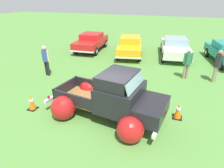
{
  "coord_description": "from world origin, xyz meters",
  "views": [
    {
      "loc": [
        2.32,
        -5.97,
        4.42
      ],
      "look_at": [
        0.0,
        0.84,
        0.99
      ],
      "focal_mm": 30.29,
      "sensor_mm": 36.0,
      "label": 1
    }
  ],
  "objects_px": {
    "lane_cone_0": "(178,111)",
    "spectator_1": "(46,59)",
    "show_car_1": "(130,45)",
    "lane_cone_1": "(32,103)",
    "spectator_2": "(218,64)",
    "show_car_2": "(175,47)",
    "show_car_0": "(91,41)",
    "spectator_0": "(188,62)",
    "vintage_pickup_truck": "(114,100)"
  },
  "relations": [
    {
      "from": "show_car_2",
      "to": "lane_cone_1",
      "type": "distance_m",
      "value": 11.12
    },
    {
      "from": "show_car_2",
      "to": "lane_cone_0",
      "type": "distance_m",
      "value": 8.45
    },
    {
      "from": "spectator_1",
      "to": "lane_cone_1",
      "type": "bearing_deg",
      "value": 39.19
    },
    {
      "from": "show_car_1",
      "to": "lane_cone_1",
      "type": "relative_size",
      "value": 7.59
    },
    {
      "from": "show_car_0",
      "to": "vintage_pickup_truck",
      "type": "bearing_deg",
      "value": 24.82
    },
    {
      "from": "lane_cone_0",
      "to": "spectator_1",
      "type": "bearing_deg",
      "value": 164.59
    },
    {
      "from": "spectator_2",
      "to": "show_car_1",
      "type": "bearing_deg",
      "value": -177.05
    },
    {
      "from": "spectator_0",
      "to": "spectator_1",
      "type": "xyz_separation_m",
      "value": [
        -7.81,
        -2.13,
        0.01
      ]
    },
    {
      "from": "show_car_1",
      "to": "lane_cone_0",
      "type": "relative_size",
      "value": 7.59
    },
    {
      "from": "vintage_pickup_truck",
      "to": "spectator_2",
      "type": "relative_size",
      "value": 2.68
    },
    {
      "from": "show_car_0",
      "to": "spectator_2",
      "type": "relative_size",
      "value": 2.44
    },
    {
      "from": "show_car_1",
      "to": "show_car_2",
      "type": "relative_size",
      "value": 0.98
    },
    {
      "from": "vintage_pickup_truck",
      "to": "spectator_0",
      "type": "height_order",
      "value": "vintage_pickup_truck"
    },
    {
      "from": "show_car_1",
      "to": "lane_cone_1",
      "type": "xyz_separation_m",
      "value": [
        -1.97,
        -9.07,
        -0.47
      ]
    },
    {
      "from": "show_car_0",
      "to": "spectator_0",
      "type": "xyz_separation_m",
      "value": [
        7.65,
        -3.85,
        0.23
      ]
    },
    {
      "from": "spectator_0",
      "to": "spectator_2",
      "type": "relative_size",
      "value": 0.98
    },
    {
      "from": "spectator_1",
      "to": "vintage_pickup_truck",
      "type": "bearing_deg",
      "value": 74.09
    },
    {
      "from": "show_car_0",
      "to": "show_car_1",
      "type": "bearing_deg",
      "value": 80.69
    },
    {
      "from": "vintage_pickup_truck",
      "to": "spectator_2",
      "type": "height_order",
      "value": "vintage_pickup_truck"
    },
    {
      "from": "spectator_1",
      "to": "show_car_0",
      "type": "bearing_deg",
      "value": -168.63
    },
    {
      "from": "show_car_2",
      "to": "show_car_0",
      "type": "bearing_deg",
      "value": -94.11
    },
    {
      "from": "spectator_2",
      "to": "show_car_2",
      "type": "bearing_deg",
      "value": 153.58
    },
    {
      "from": "spectator_2",
      "to": "lane_cone_1",
      "type": "distance_m",
      "value": 9.47
    },
    {
      "from": "vintage_pickup_truck",
      "to": "show_car_1",
      "type": "distance_m",
      "value": 8.64
    },
    {
      "from": "show_car_1",
      "to": "spectator_1",
      "type": "bearing_deg",
      "value": -43.73
    },
    {
      "from": "show_car_2",
      "to": "spectator_0",
      "type": "bearing_deg",
      "value": 3.4
    },
    {
      "from": "spectator_1",
      "to": "lane_cone_1",
      "type": "xyz_separation_m",
      "value": [
        1.67,
        -3.38,
        -0.72
      ]
    },
    {
      "from": "show_car_1",
      "to": "spectator_1",
      "type": "xyz_separation_m",
      "value": [
        -3.64,
        -5.69,
        0.25
      ]
    },
    {
      "from": "spectator_2",
      "to": "lane_cone_0",
      "type": "distance_m",
      "value": 4.66
    },
    {
      "from": "show_car_0",
      "to": "show_car_2",
      "type": "bearing_deg",
      "value": 88.62
    },
    {
      "from": "spectator_0",
      "to": "spectator_1",
      "type": "distance_m",
      "value": 8.1
    },
    {
      "from": "show_car_1",
      "to": "spectator_2",
      "type": "bearing_deg",
      "value": 46.95
    },
    {
      "from": "spectator_0",
      "to": "show_car_1",
      "type": "bearing_deg",
      "value": -156.61
    },
    {
      "from": "show_car_0",
      "to": "spectator_1",
      "type": "height_order",
      "value": "spectator_1"
    },
    {
      "from": "show_car_1",
      "to": "show_car_2",
      "type": "xyz_separation_m",
      "value": [
        3.38,
        0.67,
        0.0
      ]
    },
    {
      "from": "spectator_0",
      "to": "spectator_2",
      "type": "distance_m",
      "value": 1.51
    },
    {
      "from": "show_car_1",
      "to": "show_car_0",
      "type": "bearing_deg",
      "value": -105.93
    },
    {
      "from": "show_car_1",
      "to": "spectator_0",
      "type": "xyz_separation_m",
      "value": [
        4.18,
        -3.57,
        0.24
      ]
    },
    {
      "from": "spectator_1",
      "to": "lane_cone_1",
      "type": "relative_size",
      "value": 2.84
    },
    {
      "from": "spectator_1",
      "to": "lane_cone_0",
      "type": "height_order",
      "value": "spectator_1"
    },
    {
      "from": "spectator_0",
      "to": "lane_cone_0",
      "type": "height_order",
      "value": "spectator_0"
    },
    {
      "from": "show_car_0",
      "to": "lane_cone_0",
      "type": "bearing_deg",
      "value": 37.8
    },
    {
      "from": "lane_cone_0",
      "to": "show_car_1",
      "type": "bearing_deg",
      "value": 116.46
    },
    {
      "from": "lane_cone_1",
      "to": "show_car_0",
      "type": "bearing_deg",
      "value": 99.13
    },
    {
      "from": "show_car_0",
      "to": "lane_cone_1",
      "type": "height_order",
      "value": "show_car_0"
    },
    {
      "from": "show_car_0",
      "to": "lane_cone_1",
      "type": "xyz_separation_m",
      "value": [
        1.51,
        -9.36,
        -0.47
      ]
    },
    {
      "from": "lane_cone_1",
      "to": "spectator_2",
      "type": "bearing_deg",
      "value": 35.9
    },
    {
      "from": "vintage_pickup_truck",
      "to": "lane_cone_1",
      "type": "bearing_deg",
      "value": -162.05
    },
    {
      "from": "show_car_0",
      "to": "spectator_1",
      "type": "bearing_deg",
      "value": -6.1
    },
    {
      "from": "show_car_2",
      "to": "spectator_1",
      "type": "relative_size",
      "value": 2.73
    }
  ]
}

